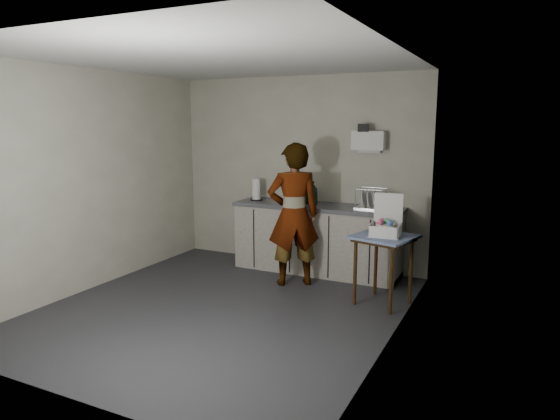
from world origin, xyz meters
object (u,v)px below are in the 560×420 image
at_px(standing_man, 294,215).
at_px(soda_can, 312,200).
at_px(kitchen_counter, 317,240).
at_px(dark_bottle, 307,194).
at_px(bakery_box, 386,226).
at_px(soap_bottle, 313,193).
at_px(dish_rack, 370,204).
at_px(side_table, 384,244).
at_px(paper_towel, 256,190).

relative_size(standing_man, soda_can, 13.63).
distance_m(kitchen_counter, dark_bottle, 0.63).
height_order(kitchen_counter, bakery_box, bakery_box).
bearing_deg(dark_bottle, kitchen_counter, -1.24).
height_order(soap_bottle, bakery_box, soap_bottle).
bearing_deg(soda_can, bakery_box, -33.60).
xyz_separation_m(soap_bottle, dish_rack, (0.74, 0.10, -0.10)).
bearing_deg(side_table, soda_can, 160.88).
bearing_deg(dish_rack, dark_bottle, -177.90).
relative_size(side_table, bakery_box, 1.75).
xyz_separation_m(soap_bottle, paper_towel, (-0.87, 0.05, -0.02)).
bearing_deg(paper_towel, soda_can, 0.54).
height_order(kitchen_counter, paper_towel, paper_towel).
bearing_deg(bakery_box, dish_rack, 111.17).
bearing_deg(soda_can, paper_towel, -179.46).
xyz_separation_m(kitchen_counter, dark_bottle, (-0.16, 0.00, 0.61)).
xyz_separation_m(soda_can, bakery_box, (1.18, -0.78, -0.10)).
bearing_deg(soap_bottle, side_table, -33.19).
bearing_deg(dark_bottle, dish_rack, 2.10).
xyz_separation_m(soap_bottle, bakery_box, (1.14, -0.73, -0.20)).
relative_size(side_table, dish_rack, 2.09).
height_order(standing_man, paper_towel, standing_man).
distance_m(side_table, bakery_box, 0.20).
height_order(side_table, paper_towel, paper_towel).
height_order(kitchen_counter, standing_man, standing_man).
distance_m(soda_can, paper_towel, 0.84).
height_order(soda_can, dark_bottle, dark_bottle).
height_order(standing_man, bakery_box, standing_man).
distance_m(soap_bottle, bakery_box, 1.37).
height_order(soap_bottle, paper_towel, soap_bottle).
relative_size(kitchen_counter, standing_man, 1.28).
relative_size(standing_man, dark_bottle, 6.67).
height_order(soda_can, paper_towel, paper_towel).
distance_m(standing_man, dark_bottle, 0.64).
relative_size(dish_rack, bakery_box, 0.84).
bearing_deg(kitchen_counter, standing_man, -96.46).
bearing_deg(soap_bottle, dark_bottle, 151.43).
xyz_separation_m(soda_can, paper_towel, (-0.83, -0.01, 0.08)).
xyz_separation_m(soda_can, dish_rack, (0.77, 0.05, -0.01)).
xyz_separation_m(side_table, bakery_box, (0.00, 0.02, 0.20)).
distance_m(standing_man, dish_rack, 1.01).
xyz_separation_m(dish_rack, bakery_box, (0.40, -0.83, -0.10)).
relative_size(soda_can, bakery_box, 0.29).
bearing_deg(side_table, soap_bottle, 161.93).
relative_size(side_table, soap_bottle, 2.42).
bearing_deg(paper_towel, kitchen_counter, 1.15).
bearing_deg(standing_man, side_table, 135.29).
bearing_deg(side_table, standing_man, -174.38).
distance_m(paper_towel, bakery_box, 2.16).
bearing_deg(kitchen_counter, soap_bottle, -119.69).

